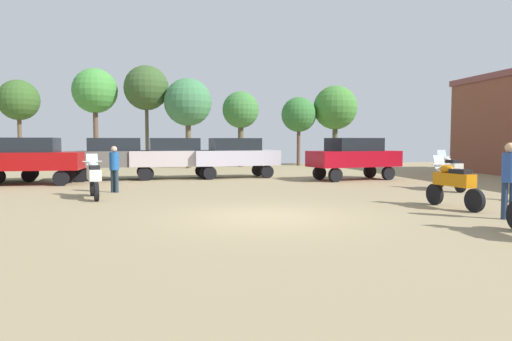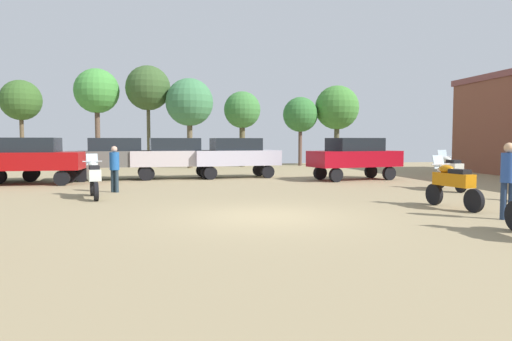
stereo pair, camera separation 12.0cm
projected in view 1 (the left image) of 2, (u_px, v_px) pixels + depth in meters
ground_plane at (266, 217)px, 11.36m from camera, size 44.00×52.00×0.02m
motorcycle_1 at (453, 183)px, 12.74m from camera, size 0.67×2.11×1.45m
motorcycle_2 at (449, 171)px, 17.40m from camera, size 0.62×2.17×1.51m
motorcycle_5 at (94, 177)px, 14.91m from camera, size 0.76×2.10×1.44m
car_1 at (28, 157)px, 19.45m from camera, size 4.31×1.83×2.00m
car_2 at (354, 155)px, 21.96m from camera, size 4.58×2.64×2.00m
car_3 at (114, 155)px, 21.89m from camera, size 4.49×2.32×2.00m
car_5 at (174, 155)px, 22.59m from camera, size 4.46×2.22×2.00m
car_6 at (235, 155)px, 23.20m from camera, size 4.50×2.37×2.00m
person_1 at (114, 166)px, 16.59m from camera, size 0.47×0.47×1.68m
person_3 at (509, 175)px, 10.86m from camera, size 0.46×0.46×1.83m
tree_2 at (299, 115)px, 34.45m from camera, size 2.61×2.61×5.14m
tree_3 at (95, 92)px, 31.28m from camera, size 3.03×3.03×6.78m
tree_4 at (241, 111)px, 32.93m from camera, size 2.63×2.63×5.40m
tree_5 at (335, 108)px, 34.87m from camera, size 3.32×3.32×6.04m
tree_6 at (146, 88)px, 31.63m from camera, size 3.07×3.07×7.04m
tree_7 at (19, 101)px, 30.38m from camera, size 2.66×2.66×5.89m
tree_8 at (188, 103)px, 31.29m from camera, size 3.24×3.24×6.11m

